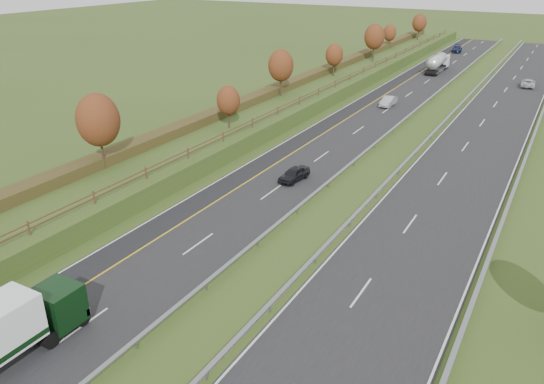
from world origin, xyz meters
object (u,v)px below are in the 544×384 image
(car_dark_near, at_px, (294,174))
(car_silver_mid, at_px, (388,101))
(car_oncoming, at_px, (528,83))
(road_tanker, at_px, (438,63))
(car_small_far, at_px, (457,49))

(car_dark_near, height_order, car_silver_mid, car_silver_mid)
(car_dark_near, height_order, car_oncoming, car_dark_near)
(car_oncoming, bearing_deg, road_tanker, -23.10)
(car_small_far, distance_m, car_oncoming, 39.53)
(car_dark_near, bearing_deg, car_silver_mid, 99.68)
(car_silver_mid, relative_size, car_small_far, 0.83)
(car_small_far, relative_size, car_oncoming, 1.08)
(car_silver_mid, bearing_deg, car_dark_near, -87.54)
(road_tanker, height_order, car_oncoming, road_tanker)
(car_small_far, xyz_separation_m, car_oncoming, (19.69, -34.28, -0.09))
(car_silver_mid, relative_size, car_oncoming, 0.90)
(car_silver_mid, distance_m, car_oncoming, 31.25)
(car_oncoming, bearing_deg, car_silver_mid, 51.98)
(road_tanker, relative_size, car_small_far, 2.05)
(car_silver_mid, distance_m, car_small_far, 60.03)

